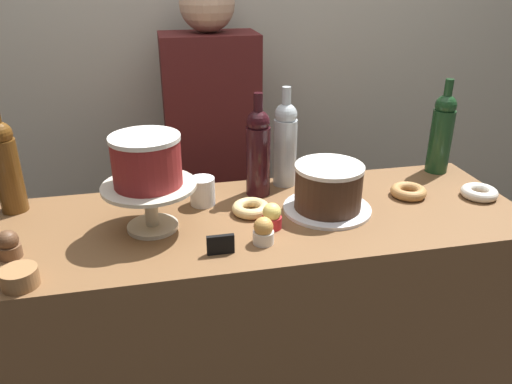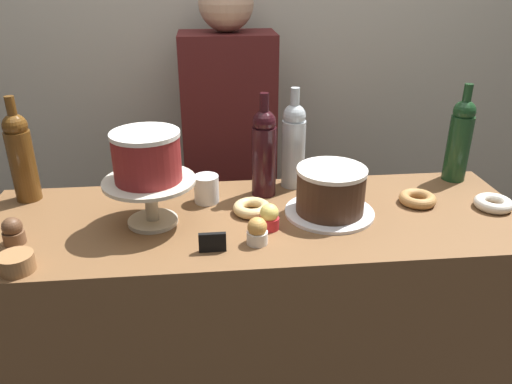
{
  "view_description": "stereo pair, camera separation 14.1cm",
  "coord_description": "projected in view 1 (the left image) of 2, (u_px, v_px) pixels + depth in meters",
  "views": [
    {
      "loc": [
        -0.27,
        -1.26,
        1.63
      ],
      "look_at": [
        0.0,
        0.0,
        1.04
      ],
      "focal_mm": 35.0,
      "sensor_mm": 36.0,
      "label": 1
    },
    {
      "loc": [
        -0.13,
        -1.28,
        1.63
      ],
      "look_at": [
        0.0,
        0.0,
        1.04
      ],
      "focal_mm": 35.0,
      "sensor_mm": 36.0,
      "label": 2
    }
  ],
  "objects": [
    {
      "name": "cupcake_chocolate",
      "position": [
        9.0,
        245.0,
        1.24
      ],
      "size": [
        0.06,
        0.06,
        0.07
      ],
      "color": "brown",
      "rests_on": "display_counter"
    },
    {
      "name": "wine_bottle_amber",
      "position": [
        6.0,
        165.0,
        1.43
      ],
      "size": [
        0.08,
        0.08,
        0.33
      ],
      "color": "#5B3814",
      "rests_on": "display_counter"
    },
    {
      "name": "donut_sugar",
      "position": [
        479.0,
        192.0,
        1.57
      ],
      "size": [
        0.11,
        0.11,
        0.03
      ],
      "color": "silver",
      "rests_on": "display_counter"
    },
    {
      "name": "price_sign_chalkboard",
      "position": [
        221.0,
        245.0,
        1.26
      ],
      "size": [
        0.07,
        0.01,
        0.05
      ],
      "color": "black",
      "rests_on": "display_counter"
    },
    {
      "name": "display_counter",
      "position": [
        256.0,
        345.0,
        1.65
      ],
      "size": [
        1.59,
        0.54,
        0.96
      ],
      "color": "brown",
      "rests_on": "ground_plane"
    },
    {
      "name": "cake_stand_pedestal",
      "position": [
        150.0,
        198.0,
        1.35
      ],
      "size": [
        0.26,
        0.26,
        0.13
      ],
      "color": "beige",
      "rests_on": "display_counter"
    },
    {
      "name": "donut_glazed",
      "position": [
        251.0,
        208.0,
        1.46
      ],
      "size": [
        0.11,
        0.11,
        0.03
      ],
      "color": "#E0C17F",
      "rests_on": "display_counter"
    },
    {
      "name": "donut_maple",
      "position": [
        408.0,
        191.0,
        1.57
      ],
      "size": [
        0.11,
        0.11,
        0.03
      ],
      "color": "#B27F47",
      "rests_on": "display_counter"
    },
    {
      "name": "chocolate_round_cake",
      "position": [
        328.0,
        187.0,
        1.46
      ],
      "size": [
        0.2,
        0.2,
        0.13
      ],
      "color": "#3D2619",
      "rests_on": "silver_serving_platter"
    },
    {
      "name": "wine_bottle_dark_red",
      "position": [
        258.0,
        151.0,
        1.54
      ],
      "size": [
        0.08,
        0.08,
        0.33
      ],
      "color": "black",
      "rests_on": "display_counter"
    },
    {
      "name": "white_layer_cake",
      "position": [
        146.0,
        160.0,
        1.3
      ],
      "size": [
        0.19,
        0.19,
        0.14
      ],
      "color": "maroon",
      "rests_on": "cake_stand_pedestal"
    },
    {
      "name": "wine_bottle_clear",
      "position": [
        285.0,
        143.0,
        1.61
      ],
      "size": [
        0.08,
        0.08,
        0.33
      ],
      "color": "#B2BCC1",
      "rests_on": "display_counter"
    },
    {
      "name": "wine_bottle_green",
      "position": [
        442.0,
        132.0,
        1.71
      ],
      "size": [
        0.08,
        0.08,
        0.33
      ],
      "color": "#193D1E",
      "rests_on": "display_counter"
    },
    {
      "name": "back_wall",
      "position": [
        213.0,
        51.0,
        2.06
      ],
      "size": [
        6.0,
        0.05,
        2.6
      ],
      "color": "#BCB7A8",
      "rests_on": "ground_plane"
    },
    {
      "name": "coffee_cup_ceramic",
      "position": [
        202.0,
        191.0,
        1.51
      ],
      "size": [
        0.08,
        0.08,
        0.08
      ],
      "color": "white",
      "rests_on": "display_counter"
    },
    {
      "name": "cookie_stack",
      "position": [
        20.0,
        277.0,
        1.13
      ],
      "size": [
        0.08,
        0.08,
        0.04
      ],
      "color": "olive",
      "rests_on": "display_counter"
    },
    {
      "name": "barista_figure",
      "position": [
        214.0,
        175.0,
        2.05
      ],
      "size": [
        0.36,
        0.22,
        1.6
      ],
      "color": "black",
      "rests_on": "ground_plane"
    },
    {
      "name": "silver_serving_platter",
      "position": [
        327.0,
        209.0,
        1.49
      ],
      "size": [
        0.26,
        0.26,
        0.01
      ],
      "color": "white",
      "rests_on": "display_counter"
    },
    {
      "name": "cupcake_lemon",
      "position": [
        272.0,
        216.0,
        1.38
      ],
      "size": [
        0.06,
        0.06,
        0.07
      ],
      "color": "red",
      "rests_on": "display_counter"
    },
    {
      "name": "cupcake_caramel",
      "position": [
        263.0,
        231.0,
        1.3
      ],
      "size": [
        0.06,
        0.06,
        0.07
      ],
      "color": "white",
      "rests_on": "display_counter"
    }
  ]
}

